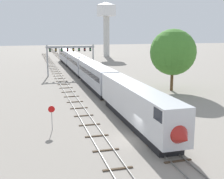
# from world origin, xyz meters

# --- Properties ---
(ground_plane) EXTENTS (400.00, 400.00, 0.00)m
(ground_plane) POSITION_xyz_m (0.00, 0.00, 0.00)
(ground_plane) COLOR gray
(track_main) EXTENTS (2.60, 200.00, 0.16)m
(track_main) POSITION_xyz_m (2.00, 60.00, 0.07)
(track_main) COLOR slate
(track_main) RESTS_ON ground
(track_near) EXTENTS (2.60, 160.00, 0.16)m
(track_near) POSITION_xyz_m (-3.50, 40.00, 0.07)
(track_near) COLOR slate
(track_near) RESTS_ON ground
(passenger_train) EXTENTS (3.04, 92.00, 4.80)m
(passenger_train) POSITION_xyz_m (2.00, 39.71, 2.60)
(passenger_train) COLOR silver
(passenger_train) RESTS_ON ground
(signal_gantry) EXTENTS (12.10, 0.49, 7.80)m
(signal_gantry) POSITION_xyz_m (-0.25, 46.19, 5.81)
(signal_gantry) COLOR #999BA0
(signal_gantry) RESTS_ON ground
(water_tower) EXTENTS (8.29, 8.29, 22.82)m
(water_tower) POSITION_xyz_m (22.15, 97.01, 17.32)
(water_tower) COLOR beige
(water_tower) RESTS_ON ground
(stop_sign) EXTENTS (0.76, 0.08, 2.88)m
(stop_sign) POSITION_xyz_m (-8.00, 5.38, 1.87)
(stop_sign) COLOR gray
(stop_sign) RESTS_ON ground
(trackside_tree_left) EXTENTS (8.59, 8.59, 11.58)m
(trackside_tree_left) POSITION_xyz_m (15.62, 22.24, 7.28)
(trackside_tree_left) COLOR brown
(trackside_tree_left) RESTS_ON ground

